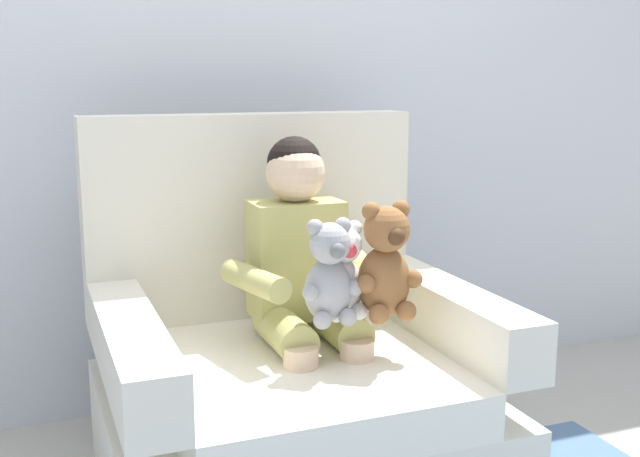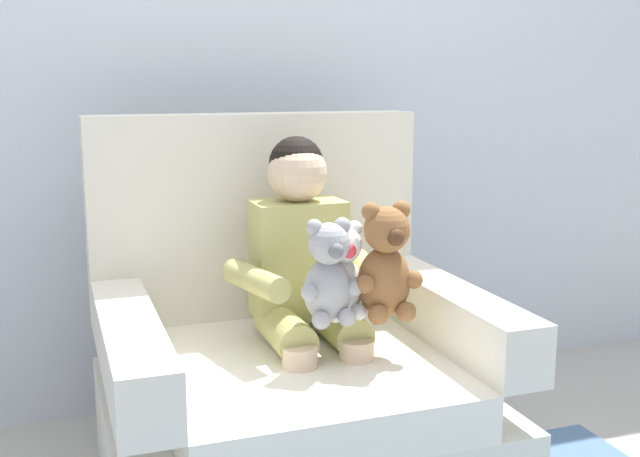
% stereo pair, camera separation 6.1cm
% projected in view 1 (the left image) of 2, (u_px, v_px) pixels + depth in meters
% --- Properties ---
extents(back_wall, '(6.00, 0.10, 2.60)m').
position_uv_depth(back_wall, '(219.00, 35.00, 2.65)').
color(back_wall, silver).
rests_on(back_wall, ground).
extents(armchair, '(1.03, 0.93, 1.05)m').
position_uv_depth(armchair, '(287.00, 378.00, 2.20)').
color(armchair, silver).
rests_on(armchair, ground).
extents(seated_child, '(0.45, 0.39, 0.82)m').
position_uv_depth(seated_child, '(304.00, 269.00, 2.18)').
color(seated_child, tan).
rests_on(seated_child, armchair).
extents(plush_brown, '(0.19, 0.15, 0.32)m').
position_uv_depth(plush_brown, '(386.00, 264.00, 2.04)').
color(plush_brown, brown).
rests_on(plush_brown, armchair).
extents(plush_white, '(0.16, 0.13, 0.26)m').
position_uv_depth(plush_white, '(342.00, 273.00, 2.05)').
color(plush_white, white).
rests_on(plush_white, armchair).
extents(plush_grey, '(0.17, 0.14, 0.28)m').
position_uv_depth(plush_grey, '(329.00, 275.00, 2.00)').
color(plush_grey, '#9E9EA3').
rests_on(plush_grey, armchair).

